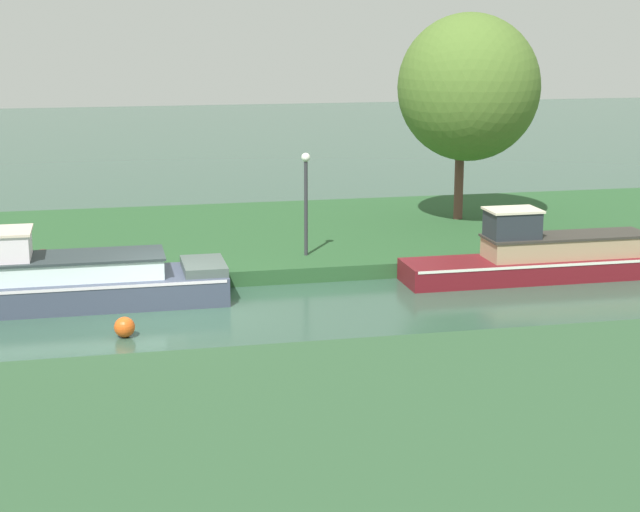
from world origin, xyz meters
The scene contains 9 objects.
ground_plane centered at (0.00, 0.00, 0.00)m, with size 120.00×120.00×0.00m, color #305140.
riverbank_far centered at (0.00, 7.00, 0.20)m, with size 72.00×10.00×0.40m, color #28522B.
riverbank_near centered at (0.00, -9.00, 0.20)m, with size 72.00×10.00×0.40m, color #2D5131.
slate_barge centered at (-2.42, 1.20, 0.57)m, with size 7.23×2.06×1.90m.
maroon_narrowboat centered at (9.75, 1.20, 0.56)m, with size 7.52×1.57×1.90m.
willow_tree_left centered at (9.54, 6.99, 4.63)m, with size 4.36×4.56×6.51m.
lamp_post centered at (3.70, 3.49, 2.17)m, with size 0.24×0.24×2.80m.
mooring_post_near centered at (-3.17, 2.33, 0.76)m, with size 0.20×0.20×0.73m, color #532E2C.
channel_buoy centered at (-1.34, -1.66, 0.22)m, with size 0.45×0.45×0.45m, color #E55919.
Camera 1 is at (-1.69, -22.90, 6.62)m, focal length 56.93 mm.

